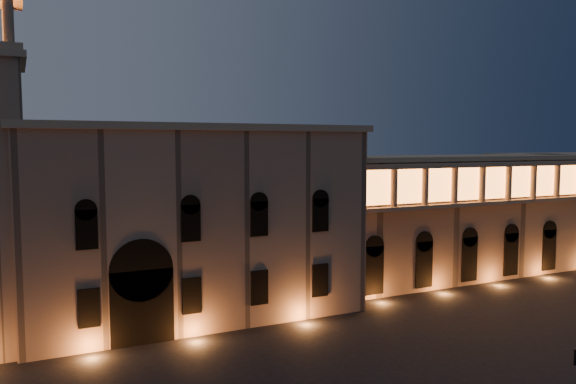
% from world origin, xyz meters
% --- Properties ---
extents(government_building, '(30.80, 12.80, 17.60)m').
position_xyz_m(government_building, '(-2.08, 21.93, 8.77)').
color(government_building, '#816754').
rests_on(government_building, ground).
extents(colonnade_wing, '(40.60, 11.50, 14.50)m').
position_xyz_m(colonnade_wing, '(32.00, 23.92, 7.33)').
color(colonnade_wing, '#7C624F').
rests_on(colonnade_wing, ground).
extents(secondary_building, '(20.00, 12.00, 14.00)m').
position_xyz_m(secondary_building, '(58.00, 30.00, 7.00)').
color(secondary_building, '#7C624F').
rests_on(secondary_building, ground).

